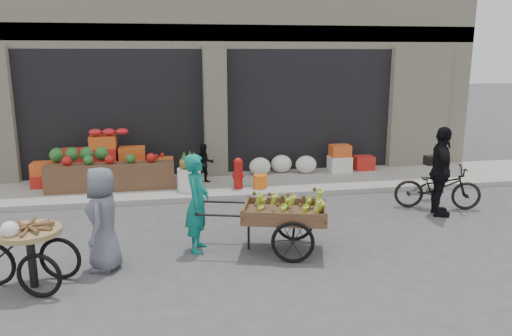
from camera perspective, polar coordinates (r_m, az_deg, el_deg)
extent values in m
plane|color=#424244|center=(8.03, -0.75, -9.91)|extent=(80.00, 80.00, 0.00)
cube|color=gray|center=(11.86, -4.10, -1.99)|extent=(18.00, 2.20, 0.12)
cube|color=beige|center=(15.54, -6.07, 14.34)|extent=(14.00, 6.00, 7.00)
cube|color=gray|center=(12.71, -5.03, 15.12)|extent=(14.00, 0.30, 0.40)
cube|color=black|center=(13.42, -15.78, 6.32)|extent=(4.40, 1.60, 3.10)
cube|color=black|center=(13.87, 5.17, 6.95)|extent=(4.40, 1.60, 3.10)
cube|color=beige|center=(12.58, -4.77, 6.34)|extent=(0.55, 0.80, 3.22)
cube|color=brown|center=(11.62, -16.26, -0.97)|extent=(2.80, 0.45, 0.60)
sphere|color=#1E5923|center=(12.11, -19.47, 1.49)|extent=(0.34, 0.34, 0.34)
cylinder|color=silver|center=(11.24, -7.64, -1.28)|extent=(0.52, 0.52, 0.50)
cylinder|color=#A5140F|center=(11.29, -2.05, -0.96)|extent=(0.20, 0.20, 0.56)
sphere|color=#A5140F|center=(11.21, -2.07, 0.63)|extent=(0.22, 0.22, 0.22)
cylinder|color=orange|center=(11.35, 0.49, -1.54)|extent=(0.32, 0.32, 0.30)
ellipsoid|color=silver|center=(12.65, 3.13, 0.28)|extent=(1.70, 0.60, 0.44)
imported|color=black|center=(11.80, -5.89, 0.52)|extent=(0.51, 0.43, 0.93)
cube|color=brown|center=(7.99, 3.30, -5.39)|extent=(1.51, 1.19, 0.12)
torus|color=black|center=(7.64, 4.22, -8.48)|extent=(0.65, 0.24, 0.66)
torus|color=black|center=(8.52, 4.41, -6.17)|extent=(0.65, 0.24, 0.66)
cylinder|color=black|center=(8.14, -0.85, -7.49)|extent=(0.05, 0.05, 0.55)
imported|color=#0F7569|center=(8.02, -6.73, -3.99)|extent=(0.51, 0.66, 1.59)
cylinder|color=#9E7F51|center=(7.36, -24.52, -6.65)|extent=(1.04, 1.04, 0.07)
cube|color=black|center=(7.49, -24.23, -9.54)|extent=(0.10, 0.10, 0.80)
torus|color=black|center=(7.18, -23.52, -11.22)|extent=(0.61, 0.23, 0.62)
torus|color=black|center=(7.63, -21.47, -9.59)|extent=(0.61, 0.23, 0.62)
imported|color=slate|center=(7.62, -17.08, -5.59)|extent=(0.59, 0.81, 1.54)
imported|color=black|center=(10.84, 20.04, -2.07)|extent=(1.82, 1.10, 0.90)
imported|color=black|center=(10.31, 20.38, -0.39)|extent=(0.73, 1.11, 1.76)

